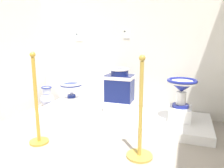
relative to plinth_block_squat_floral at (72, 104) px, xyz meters
The scene contains 13 objects.
wall_back 1.62m from the plinth_block_squat_floral, 25.45° to the left, with size 3.44×0.06×2.95m, color silver.
display_platform 0.86m from the plinth_block_squat_floral, ahead, with size 2.59×0.89×0.12m, color white.
plinth_block_squat_floral is the anchor object (origin of this frame).
antique_toilet_squat_floral 0.25m from the plinth_block_squat_floral, ahead, with size 0.36×0.36×0.32m.
plinth_block_tall_cobalt 0.85m from the plinth_block_squat_floral, ahead, with size 0.39×0.33×0.19m, color white.
antique_toilet_tall_cobalt 0.94m from the plinth_block_squat_floral, ahead, with size 0.40×0.28×0.49m.
plinth_block_pale_glazed 1.73m from the plinth_block_squat_floral, ahead, with size 0.29×0.35×0.18m, color white.
antique_toilet_pale_glazed 1.78m from the plinth_block_squat_floral, ahead, with size 0.40×0.40×0.39m.
info_placard_first 1.15m from the plinth_block_squat_floral, 93.16° to the left, with size 0.13×0.01×0.14m.
info_placard_second 1.45m from the plinth_block_squat_floral, 23.89° to the left, with size 0.11×0.01×0.13m.
decorative_vase_corner 0.58m from the plinth_block_squat_floral, 168.65° to the left, with size 0.24×0.24×0.37m.
stanchion_post_near_left 1.11m from the plinth_block_squat_floral, 81.18° to the right, with size 0.23×0.23×1.08m.
stanchion_post_near_right 1.70m from the plinth_block_squat_floral, 36.12° to the right, with size 0.28×0.28×1.07m.
Camera 1 is at (2.55, -0.74, 1.22)m, focal length 34.76 mm.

